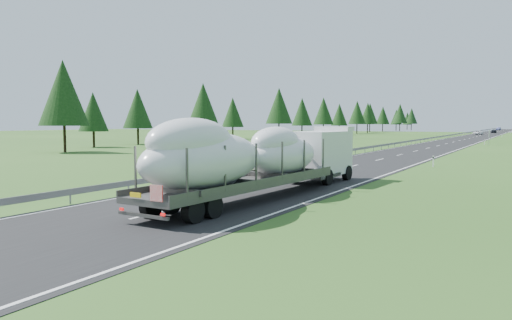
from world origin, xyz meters
The scene contains 10 objects.
ground centered at (0.00, 0.00, 0.00)m, with size 400.00×400.00×0.00m, color #294D19.
road_surface centered at (0.00, 100.00, 0.01)m, with size 10.00×400.00×0.02m, color black.
guardrail centered at (-5.30, 99.94, 0.60)m, with size 0.10×400.00×0.76m.
marker_posts centered at (6.50, 155.00, 0.54)m, with size 0.13×350.08×1.00m.
highway_sign centered at (7.20, 80.00, 1.81)m, with size 0.08×0.90×2.60m.
tree_line_left centered at (-42.65, 110.03, 7.15)m, with size 15.20×286.72×12.51m.
boat_truck centered at (1.89, 6.22, 2.25)m, with size 3.51×20.16×4.20m.
distant_van centered at (-1.64, 154.54, 0.69)m, with size 2.29×4.98×1.38m, color white.
distant_car_dark centered at (0.74, 185.67, 0.67)m, with size 1.59×3.95×1.35m, color black.
distant_car_blue centered at (-1.93, 255.68, 0.74)m, with size 1.57×4.50×1.48m, color #1A224A.
Camera 1 is at (14.48, -16.59, 4.01)m, focal length 35.00 mm.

